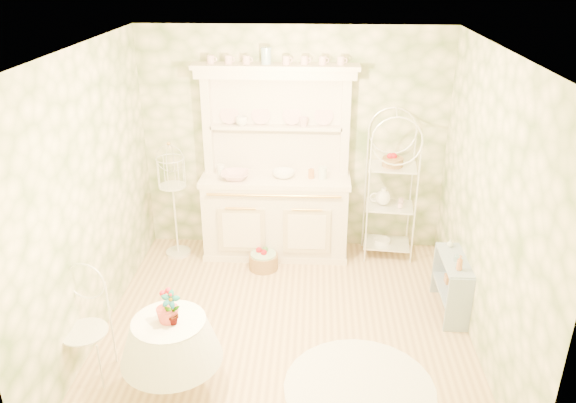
{
  "coord_description": "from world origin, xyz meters",
  "views": [
    {
      "loc": [
        0.26,
        -4.59,
        3.41
      ],
      "look_at": [
        0.0,
        0.5,
        1.15
      ],
      "focal_mm": 35.0,
      "sensor_mm": 36.0,
      "label": 1
    }
  ],
  "objects_px": {
    "kitchen_dresser": "(275,166)",
    "bakers_rack": "(391,187)",
    "round_table": "(172,357)",
    "birdcage_stand": "(173,197)",
    "side_shelf": "(451,287)",
    "cafe_chair": "(86,339)",
    "floor_basket": "(263,259)"
  },
  "relations": [
    {
      "from": "side_shelf",
      "to": "cafe_chair",
      "type": "distance_m",
      "value": 3.55
    },
    {
      "from": "kitchen_dresser",
      "to": "round_table",
      "type": "distance_m",
      "value": 2.66
    },
    {
      "from": "bakers_rack",
      "to": "floor_basket",
      "type": "xyz_separation_m",
      "value": [
        -1.48,
        -0.42,
        -0.78
      ]
    },
    {
      "from": "kitchen_dresser",
      "to": "cafe_chair",
      "type": "distance_m",
      "value": 2.82
    },
    {
      "from": "round_table",
      "to": "cafe_chair",
      "type": "relative_size",
      "value": 0.92
    },
    {
      "from": "round_table",
      "to": "birdcage_stand",
      "type": "height_order",
      "value": "birdcage_stand"
    },
    {
      "from": "bakers_rack",
      "to": "cafe_chair",
      "type": "relative_size",
      "value": 2.38
    },
    {
      "from": "kitchen_dresser",
      "to": "bakers_rack",
      "type": "xyz_separation_m",
      "value": [
        1.35,
        0.03,
        -0.25
      ]
    },
    {
      "from": "side_shelf",
      "to": "birdcage_stand",
      "type": "xyz_separation_m",
      "value": [
        -3.09,
        1.05,
        0.48
      ]
    },
    {
      "from": "birdcage_stand",
      "to": "floor_basket",
      "type": "bearing_deg",
      "value": -15.02
    },
    {
      "from": "side_shelf",
      "to": "round_table",
      "type": "distance_m",
      "value": 2.88
    },
    {
      "from": "bakers_rack",
      "to": "cafe_chair",
      "type": "height_order",
      "value": "bakers_rack"
    },
    {
      "from": "bakers_rack",
      "to": "round_table",
      "type": "bearing_deg",
      "value": -123.87
    },
    {
      "from": "birdcage_stand",
      "to": "floor_basket",
      "type": "xyz_separation_m",
      "value": [
        1.09,
        -0.29,
        -0.64
      ]
    },
    {
      "from": "cafe_chair",
      "to": "floor_basket",
      "type": "bearing_deg",
      "value": 60.81
    },
    {
      "from": "side_shelf",
      "to": "floor_basket",
      "type": "bearing_deg",
      "value": 156.14
    },
    {
      "from": "kitchen_dresser",
      "to": "round_table",
      "type": "xyz_separation_m",
      "value": [
        -0.69,
        -2.44,
        -0.8
      ]
    },
    {
      "from": "kitchen_dresser",
      "to": "floor_basket",
      "type": "bearing_deg",
      "value": -107.31
    },
    {
      "from": "bakers_rack",
      "to": "floor_basket",
      "type": "distance_m",
      "value": 1.72
    },
    {
      "from": "kitchen_dresser",
      "to": "birdcage_stand",
      "type": "distance_m",
      "value": 1.27
    },
    {
      "from": "kitchen_dresser",
      "to": "round_table",
      "type": "bearing_deg",
      "value": -105.72
    },
    {
      "from": "round_table",
      "to": "birdcage_stand",
      "type": "xyz_separation_m",
      "value": [
        -0.52,
        2.34,
        0.41
      ]
    },
    {
      "from": "cafe_chair",
      "to": "bakers_rack",
      "type": "bearing_deg",
      "value": 45.71
    },
    {
      "from": "cafe_chair",
      "to": "birdcage_stand",
      "type": "height_order",
      "value": "birdcage_stand"
    },
    {
      "from": "kitchen_dresser",
      "to": "birdcage_stand",
      "type": "relative_size",
      "value": 1.5
    },
    {
      "from": "side_shelf",
      "to": "cafe_chair",
      "type": "relative_size",
      "value": 0.88
    },
    {
      "from": "bakers_rack",
      "to": "side_shelf",
      "type": "distance_m",
      "value": 1.43
    },
    {
      "from": "floor_basket",
      "to": "cafe_chair",
      "type": "bearing_deg",
      "value": -125.71
    },
    {
      "from": "birdcage_stand",
      "to": "side_shelf",
      "type": "bearing_deg",
      "value": -18.76
    },
    {
      "from": "bakers_rack",
      "to": "round_table",
      "type": "distance_m",
      "value": 3.26
    },
    {
      "from": "round_table",
      "to": "kitchen_dresser",
      "type": "bearing_deg",
      "value": 74.28
    },
    {
      "from": "floor_basket",
      "to": "side_shelf",
      "type": "bearing_deg",
      "value": -20.73
    }
  ]
}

